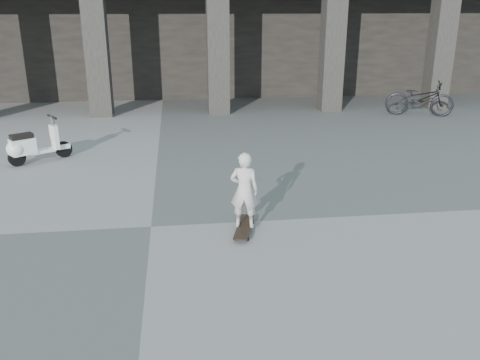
{
  "coord_description": "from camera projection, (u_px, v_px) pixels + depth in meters",
  "views": [
    {
      "loc": [
        0.46,
        -7.26,
        3.25
      ],
      "look_at": [
        1.4,
        0.15,
        0.65
      ],
      "focal_mm": 38.0,
      "sensor_mm": 36.0,
      "label": 1
    }
  ],
  "objects": [
    {
      "name": "ground",
      "position": [
        151.0,
        227.0,
        7.82
      ],
      "size": [
        90.0,
        90.0,
        0.0
      ],
      "primitive_type": "plane",
      "color": "#4E4E4C",
      "rests_on": "ground"
    },
    {
      "name": "colonnade",
      "position": [
        160.0,
        9.0,
        19.71
      ],
      "size": [
        28.0,
        8.82,
        6.0
      ],
      "color": "black",
      "rests_on": "ground"
    },
    {
      "name": "longboard",
      "position": [
        244.0,
        227.0,
        7.63
      ],
      "size": [
        0.44,
        0.92,
        0.09
      ],
      "rotation": [
        0.0,
        0.0,
        1.31
      ],
      "color": "black",
      "rests_on": "ground"
    },
    {
      "name": "child",
      "position": [
        244.0,
        190.0,
        7.43
      ],
      "size": [
        0.47,
        0.37,
        1.15
      ],
      "primitive_type": "imported",
      "rotation": [
        0.0,
        0.0,
        2.9
      ],
      "color": "beige",
      "rests_on": "longboard"
    },
    {
      "name": "scooter",
      "position": [
        29.0,
        146.0,
        10.77
      ],
      "size": [
        1.21,
        0.89,
        0.96
      ],
      "rotation": [
        0.0,
        0.0,
        0.59
      ],
      "color": "black",
      "rests_on": "ground"
    },
    {
      "name": "bicycle",
      "position": [
        420.0,
        98.0,
        15.41
      ],
      "size": [
        2.11,
        1.33,
        1.05
      ],
      "primitive_type": "imported",
      "rotation": [
        0.0,
        0.0,
        1.22
      ],
      "color": "black",
      "rests_on": "ground"
    }
  ]
}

